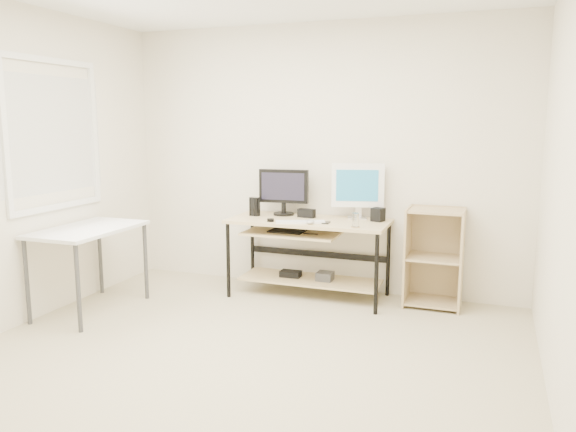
% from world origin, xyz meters
% --- Properties ---
extents(room, '(4.01, 4.01, 2.62)m').
position_xyz_m(room, '(-0.14, 0.04, 1.32)').
color(room, '#BEB392').
rests_on(room, ground).
extents(desk, '(1.50, 0.65, 0.75)m').
position_xyz_m(desk, '(-0.03, 1.66, 0.54)').
color(desk, '#D2BA85').
rests_on(desk, ground).
extents(side_table, '(0.60, 1.00, 0.75)m').
position_xyz_m(side_table, '(-1.68, 0.60, 0.67)').
color(side_table, white).
rests_on(side_table, ground).
extents(shelf_unit, '(0.50, 0.40, 0.90)m').
position_xyz_m(shelf_unit, '(1.15, 1.82, 0.45)').
color(shelf_unit, tan).
rests_on(shelf_unit, ground).
extents(black_monitor, '(0.49, 0.20, 0.45)m').
position_xyz_m(black_monitor, '(-0.32, 1.82, 1.01)').
color(black_monitor, black).
rests_on(black_monitor, desk).
extents(white_imac, '(0.49, 0.17, 0.53)m').
position_xyz_m(white_imac, '(0.42, 1.86, 1.05)').
color(white_imac, silver).
rests_on(white_imac, desk).
extents(keyboard, '(0.46, 0.28, 0.02)m').
position_xyz_m(keyboard, '(-0.02, 1.47, 0.76)').
color(keyboard, white).
rests_on(keyboard, desk).
extents(mouse, '(0.09, 0.13, 0.04)m').
position_xyz_m(mouse, '(0.08, 1.45, 0.77)').
color(mouse, '#BCBCC2').
rests_on(mouse, desk).
extents(center_speaker, '(0.17, 0.10, 0.08)m').
position_xyz_m(center_speaker, '(-0.06, 1.76, 0.79)').
color(center_speaker, black).
rests_on(center_speaker, desk).
extents(speaker_left, '(0.11, 0.11, 0.18)m').
position_xyz_m(speaker_left, '(-0.56, 1.69, 0.84)').
color(speaker_left, black).
rests_on(speaker_left, desk).
extents(speaker_right, '(0.13, 0.13, 0.12)m').
position_xyz_m(speaker_right, '(0.63, 1.79, 0.81)').
color(speaker_right, black).
rests_on(speaker_right, desk).
extents(audio_controller, '(0.10, 0.07, 0.18)m').
position_xyz_m(audio_controller, '(-0.56, 1.67, 0.84)').
color(audio_controller, black).
rests_on(audio_controller, desk).
extents(volume_puck, '(0.08, 0.08, 0.03)m').
position_xyz_m(volume_puck, '(-0.30, 1.43, 0.76)').
color(volume_puck, black).
rests_on(volume_puck, desk).
extents(smartphone, '(0.07, 0.12, 0.01)m').
position_xyz_m(smartphone, '(0.21, 1.53, 0.75)').
color(smartphone, black).
rests_on(smartphone, desk).
extents(coaster, '(0.08, 0.08, 0.01)m').
position_xyz_m(coaster, '(0.50, 1.43, 0.75)').
color(coaster, olive).
rests_on(coaster, desk).
extents(drinking_glass, '(0.06, 0.06, 0.12)m').
position_xyz_m(drinking_glass, '(0.50, 1.43, 0.82)').
color(drinking_glass, white).
rests_on(drinking_glass, coaster).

